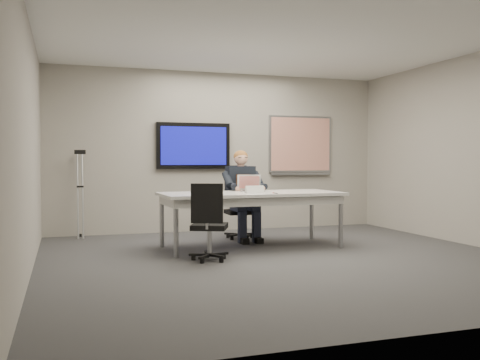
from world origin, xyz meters
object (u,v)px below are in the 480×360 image
object	(u,v)px
office_chair_far	(239,219)
office_chair_near	(209,237)
seated_person	(244,204)
laptop	(251,187)
conference_table	(251,199)

from	to	relation	value
office_chair_far	office_chair_near	world-z (taller)	office_chair_far
seated_person	office_chair_far	bearing A→B (deg)	90.25
office_chair_far	office_chair_near	size ratio (longest dim) A/B	1.00
office_chair_far	office_chair_near	distance (m)	2.00
laptop	office_chair_near	bearing A→B (deg)	-116.08
seated_person	office_chair_near	bearing A→B (deg)	-122.17
office_chair_far	seated_person	xyz separation A→B (m)	(-0.00, -0.25, 0.26)
office_chair_near	laptop	distance (m)	1.49
office_chair_far	laptop	world-z (taller)	laptop
laptop	seated_person	bearing A→B (deg)	99.35
office_chair_near	seated_person	world-z (taller)	seated_person
office_chair_far	seated_person	world-z (taller)	seated_person
conference_table	office_chair_near	world-z (taller)	office_chair_near
conference_table	laptop	distance (m)	0.28
office_chair_near	seated_person	size ratio (longest dim) A/B	0.69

